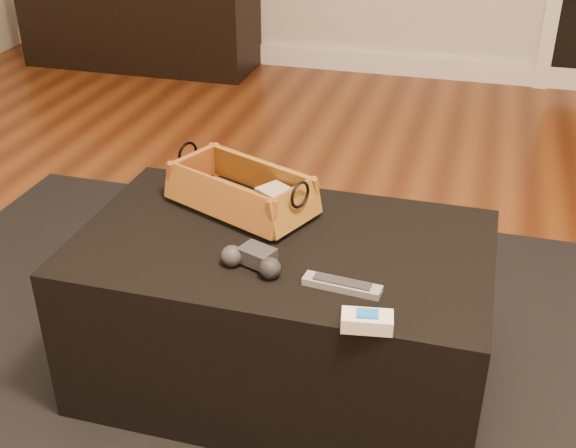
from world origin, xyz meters
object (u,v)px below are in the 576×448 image
(game_controller, at_px, (253,259))
(silver_remote, at_px, (342,285))
(cream_gadget, at_px, (367,321))
(wicker_basket, at_px, (241,193))
(ottoman, at_px, (283,311))
(tv_remote, at_px, (232,200))
(media_cabinet, at_px, (140,20))

(game_controller, distance_m, silver_remote, 0.21)
(game_controller, height_order, cream_gadget, game_controller)
(game_controller, bearing_deg, wicker_basket, 114.01)
(ottoman, height_order, cream_gadget, cream_gadget)
(silver_remote, bearing_deg, wicker_basket, 138.38)
(ottoman, distance_m, tv_remote, 0.32)
(media_cabinet, distance_m, silver_remote, 3.23)
(media_cabinet, bearing_deg, tv_remote, -58.90)
(ottoman, relative_size, silver_remote, 5.69)
(media_cabinet, bearing_deg, game_controller, -59.14)
(cream_gadget, bearing_deg, wicker_basket, 134.34)
(media_cabinet, xyz_separation_m, game_controller, (1.59, -2.66, 0.19))
(media_cabinet, bearing_deg, ottoman, -57.33)
(wicker_basket, bearing_deg, cream_gadget, -45.66)
(ottoman, height_order, silver_remote, silver_remote)
(tv_remote, height_order, wicker_basket, wicker_basket)
(silver_remote, height_order, cream_gadget, cream_gadget)
(ottoman, height_order, wicker_basket, wicker_basket)
(silver_remote, bearing_deg, tv_remote, 140.89)
(wicker_basket, xyz_separation_m, silver_remote, (0.33, -0.29, -0.04))
(ottoman, xyz_separation_m, silver_remote, (0.18, -0.16, 0.22))
(tv_remote, distance_m, silver_remote, 0.45)
(tv_remote, xyz_separation_m, wicker_basket, (0.02, 0.01, 0.02))
(media_cabinet, bearing_deg, silver_remote, -56.17)
(ottoman, xyz_separation_m, wicker_basket, (-0.15, 0.13, 0.26))
(media_cabinet, xyz_separation_m, wicker_basket, (1.47, -2.39, 0.21))
(silver_remote, bearing_deg, game_controller, 173.68)
(wicker_basket, height_order, cream_gadget, wicker_basket)
(ottoman, distance_m, silver_remote, 0.33)
(tv_remote, relative_size, game_controller, 1.28)
(wicker_basket, relative_size, game_controller, 2.70)
(tv_remote, distance_m, wicker_basket, 0.03)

